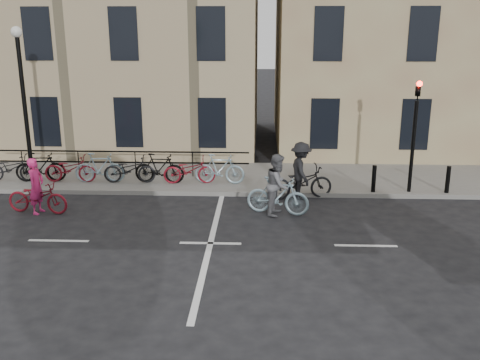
{
  "coord_description": "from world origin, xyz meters",
  "views": [
    {
      "loc": [
        1.31,
        -12.81,
        5.4
      ],
      "look_at": [
        0.68,
        2.16,
        1.1
      ],
      "focal_mm": 40.0,
      "sensor_mm": 36.0,
      "label": 1
    }
  ],
  "objects_px": {
    "cyclist_grey": "(278,190)",
    "cyclist_dark": "(301,177)",
    "cyclist_pink": "(37,194)",
    "traffic_light": "(415,123)",
    "lamp_post": "(23,88)"
  },
  "relations": [
    {
      "from": "cyclist_grey",
      "to": "lamp_post",
      "type": "bearing_deg",
      "value": 91.01
    },
    {
      "from": "cyclist_pink",
      "to": "cyclist_grey",
      "type": "relative_size",
      "value": 1.0
    },
    {
      "from": "cyclist_grey",
      "to": "cyclist_pink",
      "type": "bearing_deg",
      "value": 106.5
    },
    {
      "from": "cyclist_pink",
      "to": "cyclist_dark",
      "type": "relative_size",
      "value": 0.89
    },
    {
      "from": "cyclist_pink",
      "to": "cyclist_grey",
      "type": "bearing_deg",
      "value": -80.46
    },
    {
      "from": "traffic_light",
      "to": "cyclist_dark",
      "type": "distance_m",
      "value": 4.04
    },
    {
      "from": "lamp_post",
      "to": "cyclist_dark",
      "type": "bearing_deg",
      "value": -3.15
    },
    {
      "from": "cyclist_pink",
      "to": "traffic_light",
      "type": "bearing_deg",
      "value": -71.43
    },
    {
      "from": "traffic_light",
      "to": "cyclist_pink",
      "type": "bearing_deg",
      "value": -169.3
    },
    {
      "from": "cyclist_pink",
      "to": "cyclist_dark",
      "type": "xyz_separation_m",
      "value": [
        7.97,
        1.75,
        0.15
      ]
    },
    {
      "from": "lamp_post",
      "to": "cyclist_dark",
      "type": "height_order",
      "value": "lamp_post"
    },
    {
      "from": "lamp_post",
      "to": "cyclist_dark",
      "type": "xyz_separation_m",
      "value": [
        9.07,
        -0.5,
        -2.75
      ]
    },
    {
      "from": "lamp_post",
      "to": "cyclist_grey",
      "type": "height_order",
      "value": "lamp_post"
    },
    {
      "from": "traffic_light",
      "to": "cyclist_pink",
      "type": "distance_m",
      "value": 11.95
    },
    {
      "from": "cyclist_grey",
      "to": "cyclist_dark",
      "type": "distance_m",
      "value": 1.73
    }
  ]
}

